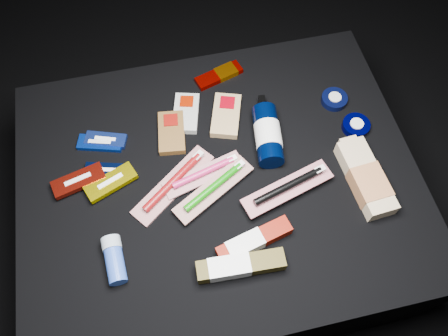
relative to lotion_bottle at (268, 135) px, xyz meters
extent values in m
plane|color=black|center=(-0.14, -0.07, -0.43)|extent=(3.00, 3.00, 0.00)
cube|color=black|center=(-0.14, -0.07, -0.23)|extent=(0.98, 0.78, 0.40)
cube|color=#0930AF|center=(-0.42, 0.09, -0.03)|extent=(0.12, 0.07, 0.01)
cube|color=silver|center=(-0.42, 0.09, -0.02)|extent=(0.06, 0.03, 0.01)
cube|color=navy|center=(-0.40, 0.09, -0.02)|extent=(0.11, 0.07, 0.01)
cube|color=silver|center=(-0.40, 0.09, -0.02)|extent=(0.05, 0.03, 0.01)
cube|color=black|center=(-0.41, 0.00, -0.02)|extent=(0.11, 0.07, 0.01)
cube|color=silver|center=(-0.41, 0.00, -0.02)|extent=(0.05, 0.02, 0.01)
cube|color=#B1A104|center=(-0.40, -0.04, -0.02)|extent=(0.13, 0.09, 0.01)
cube|color=silver|center=(-0.40, -0.04, -0.02)|extent=(0.06, 0.03, 0.02)
cube|color=#6A1008|center=(-0.48, -0.02, -0.01)|extent=(0.13, 0.08, 0.01)
cube|color=silver|center=(-0.48, -0.02, -0.01)|extent=(0.07, 0.03, 0.02)
cube|color=brown|center=(-0.23, 0.07, -0.02)|extent=(0.08, 0.13, 0.02)
cube|color=#6C0B07|center=(-0.23, 0.11, -0.02)|extent=(0.04, 0.04, 0.02)
cube|color=#A8A9A2|center=(-0.19, 0.13, -0.02)|extent=(0.09, 0.13, 0.02)
cube|color=#771200|center=(-0.18, 0.16, -0.02)|extent=(0.04, 0.04, 0.02)
cube|color=tan|center=(-0.09, 0.10, -0.02)|extent=(0.11, 0.15, 0.02)
cube|color=#76000B|center=(-0.07, 0.13, -0.02)|extent=(0.05, 0.05, 0.02)
cube|color=#7E0501|center=(-0.07, 0.23, -0.02)|extent=(0.14, 0.08, 0.01)
cube|color=#AE5904|center=(-0.05, 0.24, -0.02)|extent=(0.07, 0.06, 0.02)
cylinder|color=black|center=(0.00, 0.00, 0.00)|extent=(0.09, 0.17, 0.06)
cylinder|color=silver|center=(0.00, 0.00, 0.00)|extent=(0.08, 0.08, 0.07)
cylinder|color=black|center=(0.01, 0.09, 0.00)|extent=(0.03, 0.02, 0.02)
cube|color=black|center=(0.02, 0.11, -0.01)|extent=(0.02, 0.03, 0.01)
cylinder|color=black|center=(0.21, 0.08, -0.02)|extent=(0.07, 0.07, 0.02)
cylinder|color=#BBBBB6|center=(0.21, 0.08, -0.02)|extent=(0.03, 0.03, 0.02)
cylinder|color=black|center=(0.24, -0.01, -0.02)|extent=(0.07, 0.07, 0.02)
cylinder|color=silver|center=(0.24, -0.01, -0.02)|extent=(0.03, 0.03, 0.02)
cube|color=tan|center=(0.20, -0.16, -0.01)|extent=(0.08, 0.21, 0.04)
cube|color=#A3683F|center=(0.20, -0.18, -0.01)|extent=(0.08, 0.10, 0.04)
cube|color=tan|center=(0.19, -0.06, -0.01)|extent=(0.05, 0.02, 0.03)
cylinder|color=#2849A7|center=(-0.41, -0.24, -0.01)|extent=(0.05, 0.08, 0.04)
cylinder|color=#8C9CA9|center=(-0.41, -0.19, -0.01)|extent=(0.05, 0.03, 0.04)
cube|color=#BDB6B1|center=(-0.25, -0.07, -0.03)|extent=(0.23, 0.19, 0.01)
cylinder|color=maroon|center=(-0.25, -0.07, -0.01)|extent=(0.16, 0.13, 0.02)
cube|color=silver|center=(-0.18, -0.01, -0.01)|extent=(0.03, 0.03, 0.01)
cube|color=#BCB4B0|center=(-0.18, -0.06, -0.02)|extent=(0.21, 0.10, 0.01)
cylinder|color=#AA1C52|center=(-0.18, -0.06, -0.01)|extent=(0.16, 0.06, 0.02)
cube|color=white|center=(-0.10, -0.04, -0.01)|extent=(0.03, 0.02, 0.01)
cube|color=#B8B1AC|center=(-0.16, -0.11, -0.02)|extent=(0.22, 0.15, 0.01)
cylinder|color=#0B6506|center=(-0.16, -0.11, 0.00)|extent=(0.16, 0.10, 0.02)
cube|color=silver|center=(-0.09, -0.07, 0.00)|extent=(0.03, 0.02, 0.01)
cube|color=#A59D9B|center=(0.01, -0.15, -0.01)|extent=(0.24, 0.11, 0.01)
cylinder|color=black|center=(0.01, -0.15, 0.01)|extent=(0.18, 0.07, 0.02)
cube|color=silver|center=(0.09, -0.13, 0.01)|extent=(0.03, 0.02, 0.01)
cube|color=#6F0D01|center=(-0.10, -0.25, -0.02)|extent=(0.18, 0.08, 0.03)
cube|color=silver|center=(-0.12, -0.26, -0.01)|extent=(0.09, 0.06, 0.03)
cube|color=#3B320C|center=(-0.14, -0.30, -0.01)|extent=(0.19, 0.05, 0.03)
cube|color=silver|center=(-0.17, -0.30, -0.01)|extent=(0.09, 0.05, 0.04)
camera|label=1|loc=(-0.23, -0.54, 0.93)|focal=35.00mm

